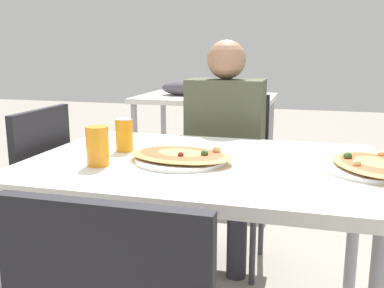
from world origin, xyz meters
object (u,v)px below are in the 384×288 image
(chair_far_seated, at_px, (228,169))
(pizza_second, at_px, (373,166))
(pizza_main, at_px, (181,156))
(drink_glass, at_px, (98,146))
(person_seated, at_px, (225,140))
(soda_can, at_px, (124,135))
(dining_table, at_px, (202,181))
(chair_side_left, at_px, (22,198))

(chair_far_seated, distance_m, pizza_second, 1.00)
(pizza_main, distance_m, drink_glass, 0.29)
(chair_far_seated, bearing_deg, person_seated, 90.00)
(soda_can, xyz_separation_m, drink_glass, (0.00, -0.22, 0.00))
(dining_table, height_order, soda_can, soda_can)
(chair_side_left, height_order, soda_can, chair_side_left)
(dining_table, distance_m, pizza_main, 0.12)
(chair_far_seated, bearing_deg, soda_can, 68.13)
(pizza_second, bearing_deg, dining_table, -179.07)
(pizza_main, distance_m, soda_can, 0.28)
(chair_side_left, distance_m, soda_can, 0.56)
(pizza_second, bearing_deg, chair_far_seated, 129.33)
(chair_side_left, xyz_separation_m, drink_glass, (0.48, -0.22, 0.30))
(pizza_main, height_order, drink_glass, drink_glass)
(chair_far_seated, xyz_separation_m, soda_can, (-0.28, -0.69, 0.29))
(drink_glass, distance_m, pizza_second, 0.90)
(person_seated, bearing_deg, dining_table, 94.30)
(chair_far_seated, relative_size, person_seated, 0.76)
(chair_side_left, relative_size, pizza_main, 2.19)
(drink_glass, bearing_deg, chair_side_left, 155.55)
(person_seated, xyz_separation_m, pizza_second, (0.61, -0.63, 0.08))
(person_seated, height_order, soda_can, person_seated)
(soda_can, xyz_separation_m, pizza_second, (0.89, -0.06, -0.04))
(person_seated, height_order, pizza_main, person_seated)
(dining_table, distance_m, soda_can, 0.36)
(chair_side_left, xyz_separation_m, soda_can, (0.48, 0.01, 0.29))
(dining_table, xyz_separation_m, drink_glass, (-0.32, -0.16, 0.14))
(dining_table, distance_m, chair_side_left, 0.82)
(pizza_second, bearing_deg, chair_side_left, 177.87)
(dining_table, distance_m, drink_glass, 0.39)
(dining_table, relative_size, drink_glass, 9.15)
(chair_side_left, xyz_separation_m, pizza_second, (1.37, -0.05, 0.25))
(pizza_second, bearing_deg, drink_glass, -169.33)
(dining_table, bearing_deg, drink_glass, -153.91)
(pizza_main, height_order, soda_can, soda_can)
(pizza_main, bearing_deg, dining_table, 26.41)
(pizza_main, bearing_deg, chair_far_seated, 88.68)
(chair_far_seated, distance_m, drink_glass, 1.00)
(person_seated, bearing_deg, pizza_main, 88.46)
(chair_far_seated, height_order, drink_glass, chair_far_seated)
(pizza_main, bearing_deg, pizza_second, 3.83)
(person_seated, bearing_deg, pizza_second, 134.02)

